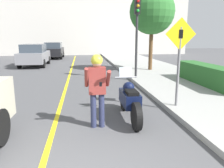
{
  "coord_description": "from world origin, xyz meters",
  "views": [
    {
      "loc": [
        0.12,
        -2.62,
        2.16
      ],
      "look_at": [
        0.92,
        3.09,
        0.93
      ],
      "focal_mm": 35.0,
      "sensor_mm": 36.0,
      "label": 1
    }
  ],
  "objects_px": {
    "person_biker": "(97,83)",
    "parked_car_grey": "(34,55)",
    "traffic_light": "(137,24)",
    "street_tree": "(152,12)",
    "motorcycle": "(129,100)",
    "parked_car_black": "(54,50)",
    "crossing_sign": "(179,54)"
  },
  "relations": [
    {
      "from": "street_tree",
      "to": "parked_car_grey",
      "type": "distance_m",
      "value": 9.37
    },
    {
      "from": "person_biker",
      "to": "traffic_light",
      "type": "distance_m",
      "value": 6.43
    },
    {
      "from": "crossing_sign",
      "to": "street_tree",
      "type": "relative_size",
      "value": 0.52
    },
    {
      "from": "traffic_light",
      "to": "parked_car_grey",
      "type": "bearing_deg",
      "value": 132.96
    },
    {
      "from": "person_biker",
      "to": "parked_car_black",
      "type": "distance_m",
      "value": 19.15
    },
    {
      "from": "person_biker",
      "to": "parked_car_grey",
      "type": "relative_size",
      "value": 0.42
    },
    {
      "from": "motorcycle",
      "to": "traffic_light",
      "type": "bearing_deg",
      "value": 74.08
    },
    {
      "from": "traffic_light",
      "to": "parked_car_grey",
      "type": "xyz_separation_m",
      "value": [
        -6.32,
        6.78,
        -1.98
      ]
    },
    {
      "from": "street_tree",
      "to": "parked_car_black",
      "type": "xyz_separation_m",
      "value": [
        -7.21,
        10.48,
        -2.84
      ]
    },
    {
      "from": "person_biker",
      "to": "traffic_light",
      "type": "height_order",
      "value": "traffic_light"
    },
    {
      "from": "parked_car_grey",
      "to": "person_biker",
      "type": "bearing_deg",
      "value": -72.54
    },
    {
      "from": "crossing_sign",
      "to": "traffic_light",
      "type": "relative_size",
      "value": 0.66
    },
    {
      "from": "person_biker",
      "to": "parked_car_black",
      "type": "height_order",
      "value": "person_biker"
    },
    {
      "from": "crossing_sign",
      "to": "street_tree",
      "type": "bearing_deg",
      "value": 78.22
    },
    {
      "from": "traffic_light",
      "to": "person_biker",
      "type": "bearing_deg",
      "value": -112.71
    },
    {
      "from": "traffic_light",
      "to": "street_tree",
      "type": "bearing_deg",
      "value": 59.01
    },
    {
      "from": "crossing_sign",
      "to": "parked_car_black",
      "type": "relative_size",
      "value": 0.61
    },
    {
      "from": "traffic_light",
      "to": "street_tree",
      "type": "xyz_separation_m",
      "value": [
        1.61,
        2.68,
        0.86
      ]
    },
    {
      "from": "crossing_sign",
      "to": "parked_car_black",
      "type": "height_order",
      "value": "crossing_sign"
    },
    {
      "from": "person_biker",
      "to": "parked_car_grey",
      "type": "distance_m",
      "value": 13.1
    },
    {
      "from": "crossing_sign",
      "to": "traffic_light",
      "type": "bearing_deg",
      "value": 90.69
    },
    {
      "from": "motorcycle",
      "to": "parked_car_black",
      "type": "bearing_deg",
      "value": 102.59
    },
    {
      "from": "motorcycle",
      "to": "street_tree",
      "type": "relative_size",
      "value": 0.45
    },
    {
      "from": "person_biker",
      "to": "parked_car_black",
      "type": "bearing_deg",
      "value": 99.67
    },
    {
      "from": "traffic_light",
      "to": "street_tree",
      "type": "relative_size",
      "value": 0.78
    },
    {
      "from": "person_biker",
      "to": "traffic_light",
      "type": "relative_size",
      "value": 0.46
    },
    {
      "from": "motorcycle",
      "to": "parked_car_black",
      "type": "xyz_separation_m",
      "value": [
        -4.11,
        18.4,
        0.34
      ]
    },
    {
      "from": "person_biker",
      "to": "street_tree",
      "type": "relative_size",
      "value": 0.36
    },
    {
      "from": "person_biker",
      "to": "crossing_sign",
      "type": "distance_m",
      "value": 2.69
    },
    {
      "from": "person_biker",
      "to": "parked_car_grey",
      "type": "bearing_deg",
      "value": 107.46
    },
    {
      "from": "traffic_light",
      "to": "parked_car_black",
      "type": "height_order",
      "value": "traffic_light"
    },
    {
      "from": "motorcycle",
      "to": "person_biker",
      "type": "height_order",
      "value": "person_biker"
    }
  ]
}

